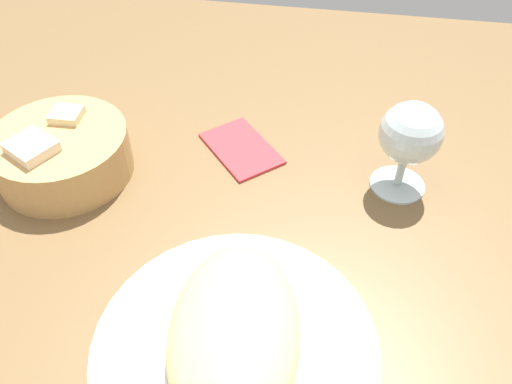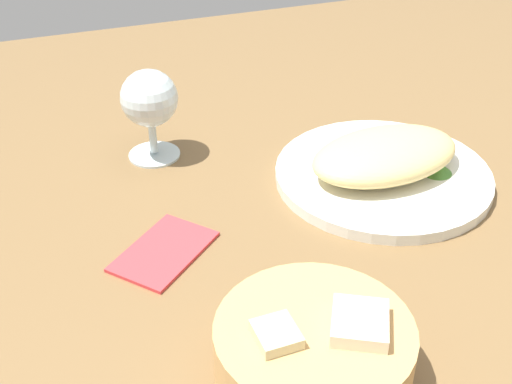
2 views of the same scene
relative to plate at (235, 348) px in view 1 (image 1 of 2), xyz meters
The scene contains 6 objects.
ground_plane 6.35cm from the plate, 80.22° to the left, with size 140.00×140.00×2.00cm, color brown.
plate is the anchor object (origin of this frame).
omelette 2.87cm from the plate, 90.00° to the left, with size 19.18×11.71×4.35cm, color #E5C87C.
bread_basket 32.97cm from the plate, 51.32° to the left, with size 16.43×16.43×7.17cm.
wine_glass_near 30.06cm from the plate, 31.50° to the right, with size 7.20×7.20×11.81cm.
folded_napkin 28.90cm from the plate, ahead, with size 11.00×7.00×0.80cm, color #DC383E.
Camera 1 is at (-23.69, -11.76, 44.23)cm, focal length 36.21 mm.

